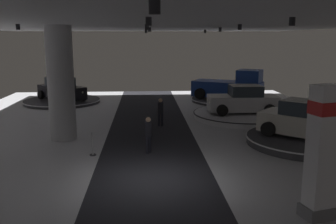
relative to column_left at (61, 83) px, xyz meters
name	(u,v)px	position (x,y,z in m)	size (l,w,h in m)	color
ground	(153,180)	(4.29, -5.67, -2.77)	(24.00, 44.00, 0.06)	silver
ceiling_with_spotlights	(152,17)	(4.29, -5.67, 2.80)	(24.00, 44.00, 0.39)	silver
column_left	(61,83)	(0.00, 0.00, 0.00)	(1.27, 1.27, 5.50)	#ADADB2
brand_sign_pylon	(328,150)	(8.96, -8.70, -0.83)	(1.38, 0.94, 3.71)	slate
display_platform_far_right	(242,115)	(10.06, 4.17, -2.56)	(6.07, 6.07, 0.35)	silver
display_car_far_right	(243,100)	(10.10, 4.17, -1.63)	(4.29, 2.32, 1.71)	silver
display_platform_deep_left	(62,101)	(-2.32, 10.51, -2.61)	(5.83, 5.83, 0.24)	#333338
display_car_deep_left	(61,90)	(-2.34, 10.53, -1.74)	(4.17, 4.31, 1.71)	black
display_platform_deep_right	(227,100)	(10.51, 10.39, -2.62)	(5.68, 5.68, 0.23)	#333338
pickup_truck_deep_right	(231,87)	(10.79, 10.24, -1.59)	(5.67, 4.45, 2.30)	navy
display_platform_mid_right	(305,140)	(11.51, -1.76, -2.55)	(5.52, 5.52, 0.36)	#333338
display_car_mid_right	(306,121)	(11.49, -1.74, -1.63)	(4.27, 4.21, 1.71)	silver
visitor_walking_near	(148,133)	(4.16, -2.58, -1.84)	(0.32, 0.32, 1.59)	black
visitor_walking_far	(161,110)	(4.90, 2.33, -1.84)	(0.32, 0.32, 1.59)	black
stanchion_a	(93,147)	(1.79, -2.78, -2.38)	(0.28, 0.28, 1.01)	#333338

